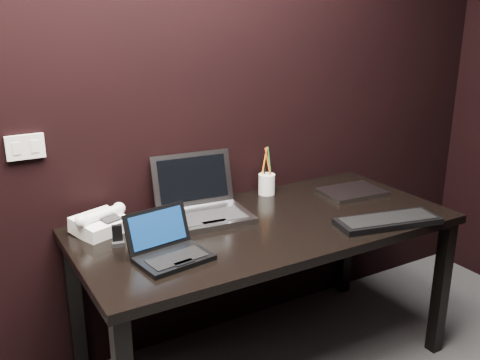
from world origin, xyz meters
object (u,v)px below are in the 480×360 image
closed_laptop (352,192)px  mobile_phone (118,238)px  pen_cup (267,183)px  desk (266,238)px  desk_phone (100,223)px  ext_keyboard (388,221)px  netbook (169,249)px  silver_laptop (203,206)px

closed_laptop → mobile_phone: (-1.25, -0.00, 0.02)m
mobile_phone → pen_cup: pen_cup is taller
desk → desk_phone: desk_phone is taller
desk → ext_keyboard: size_ratio=3.44×
netbook → mobile_phone: size_ratio=3.53×
silver_laptop → mobile_phone: bearing=-166.5°
desk_phone → pen_cup: pen_cup is taller
desk → closed_laptop: (0.59, 0.10, 0.09)m
desk_phone → pen_cup: size_ratio=1.02×
closed_laptop → pen_cup: pen_cup is taller
pen_cup → ext_keyboard: bearing=-68.2°
desk_phone → netbook: bearing=-67.3°
silver_laptop → desk_phone: size_ratio=1.66×
netbook → closed_laptop: (1.11, 0.22, -0.02)m
pen_cup → closed_laptop: bearing=-29.9°
silver_laptop → ext_keyboard: size_ratio=0.85×
ext_keyboard → mobile_phone: size_ratio=5.79×
silver_laptop → desk: bearing=-42.5°
mobile_phone → closed_laptop: bearing=0.1°
netbook → pen_cup: 0.85m
desk → ext_keyboard: ext_keyboard is taller
desk → mobile_phone: (-0.65, 0.10, 0.11)m
desk_phone → mobile_phone: bearing=-82.1°
netbook → ext_keyboard: (0.97, -0.18, -0.02)m
netbook → desk: bearing=12.7°
netbook → silver_laptop: 0.44m
desk → ext_keyboard: (0.45, -0.29, 0.09)m
pen_cup → desk_phone: bearing=-176.0°
desk_phone → pen_cup: (0.88, 0.06, 0.01)m
desk → desk_phone: 0.73m
netbook → pen_cup: (0.73, 0.44, 0.02)m
netbook → ext_keyboard: 0.99m
desk → pen_cup: (0.21, 0.32, 0.14)m
ext_keyboard → mobile_phone: mobile_phone is taller
closed_laptop → silver_laptop: bearing=172.9°
desk → silver_laptop: bearing=137.5°
desk → silver_laptop: (-0.22, 0.20, 0.13)m
netbook → silver_laptop: silver_laptop is taller
mobile_phone → ext_keyboard: bearing=-19.4°
desk → desk_phone: bearing=159.2°
desk_phone → silver_laptop: bearing=-7.0°
ext_keyboard → netbook: bearing=169.7°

